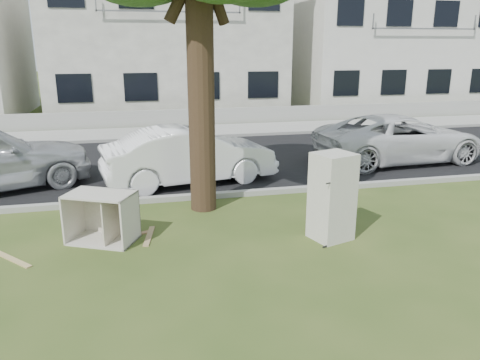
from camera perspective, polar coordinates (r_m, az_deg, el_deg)
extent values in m
plane|color=#35491A|center=(8.46, 0.08, -7.24)|extent=(120.00, 120.00, 0.00)
cube|color=black|center=(14.08, -5.35, 2.30)|extent=(120.00, 7.00, 0.01)
cube|color=gray|center=(10.71, -2.83, -2.15)|extent=(120.00, 0.18, 0.12)
cube|color=gray|center=(17.53, -6.90, 4.98)|extent=(120.00, 0.18, 0.12)
cube|color=gray|center=(18.95, -7.37, 5.82)|extent=(120.00, 2.80, 0.01)
cube|color=gray|center=(20.46, -7.85, 7.54)|extent=(120.00, 0.15, 0.70)
cylinder|color=black|center=(9.49, -4.78, 11.51)|extent=(0.54, 0.54, 5.20)
cube|color=silver|center=(25.13, -9.20, 16.50)|extent=(11.00, 8.00, 7.20)
cube|color=silver|center=(28.58, 16.55, 15.39)|extent=(10.00, 8.00, 6.60)
cube|color=silver|center=(8.41, 11.16, -2.00)|extent=(0.80, 0.77, 1.57)
cube|color=white|center=(8.58, -16.52, -4.39)|extent=(1.33, 1.13, 0.89)
cube|color=#9B714B|center=(8.75, -14.11, -6.84)|extent=(1.12, 0.53, 0.02)
cube|color=tan|center=(8.53, -25.98, -8.69)|extent=(0.72, 0.78, 0.02)
cube|color=#A08559|center=(8.72, -11.02, -6.72)|extent=(0.25, 0.91, 0.02)
imported|color=white|center=(11.74, -6.18, 3.00)|extent=(4.48, 2.25, 1.41)
imported|color=silver|center=(14.70, 18.92, 4.84)|extent=(5.14, 2.61, 1.39)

